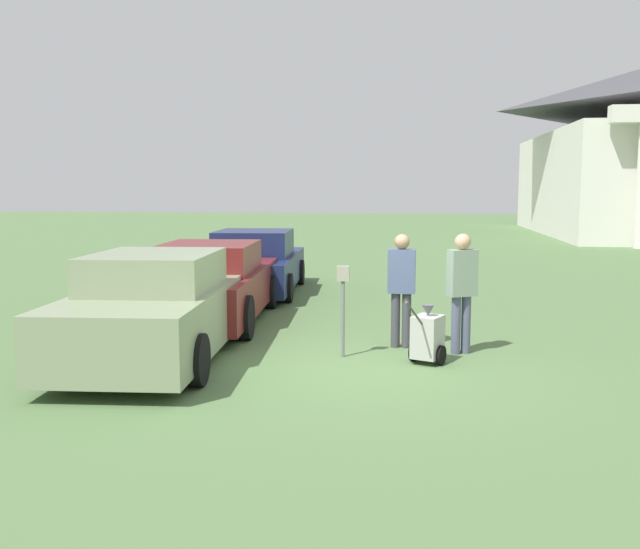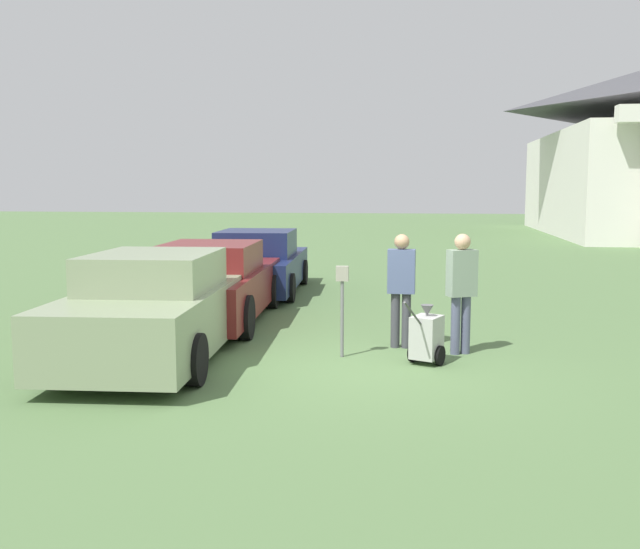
# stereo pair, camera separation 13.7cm
# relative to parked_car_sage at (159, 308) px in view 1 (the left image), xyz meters

# --- Properties ---
(ground_plane) EXTENTS (120.00, 120.00, 0.00)m
(ground_plane) POSITION_rel_parked_car_sage_xyz_m (2.96, -0.26, -0.72)
(ground_plane) COLOR #517042
(parked_car_sage) EXTENTS (2.28, 5.11, 1.56)m
(parked_car_sage) POSITION_rel_parked_car_sage_xyz_m (0.00, 0.00, 0.00)
(parked_car_sage) COLOR gray
(parked_car_sage) RESTS_ON ground_plane
(parked_car_maroon) EXTENTS (2.23, 5.09, 1.48)m
(parked_car_maroon) POSITION_rel_parked_car_sage_xyz_m (0.00, 2.77, -0.03)
(parked_car_maroon) COLOR maroon
(parked_car_maroon) RESTS_ON ground_plane
(parked_car_navy) EXTENTS (2.27, 4.81, 1.49)m
(parked_car_navy) POSITION_rel_parked_car_sage_xyz_m (0.00, 6.53, -0.05)
(parked_car_navy) COLOR #19234C
(parked_car_navy) RESTS_ON ground_plane
(parking_meter) EXTENTS (0.18, 0.09, 1.35)m
(parking_meter) POSITION_rel_parked_car_sage_xyz_m (2.68, 0.34, 0.22)
(parking_meter) COLOR slate
(parking_meter) RESTS_ON ground_plane
(person_worker) EXTENTS (0.43, 0.24, 1.77)m
(person_worker) POSITION_rel_parked_car_sage_xyz_m (3.52, 1.08, 0.29)
(person_worker) COLOR #3F3F47
(person_worker) RESTS_ON ground_plane
(person_supervisor) EXTENTS (0.47, 0.38, 1.81)m
(person_supervisor) POSITION_rel_parked_car_sage_xyz_m (4.42, 0.78, 0.31)
(person_supervisor) COLOR #515670
(person_supervisor) RESTS_ON ground_plane
(equipment_cart) EXTENTS (0.59, 0.98, 1.00)m
(equipment_cart) POSITION_rel_parked_car_sage_xyz_m (3.91, 0.10, -0.34)
(equipment_cart) COLOR #B2B2AD
(equipment_cart) RESTS_ON ground_plane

